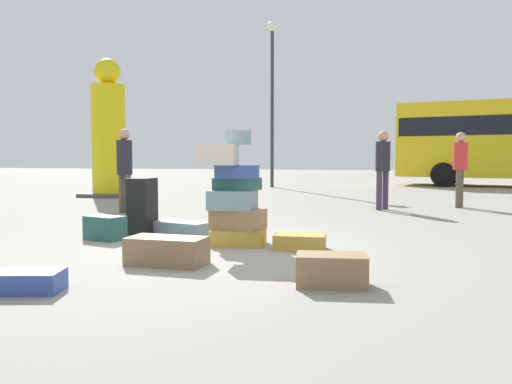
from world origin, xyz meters
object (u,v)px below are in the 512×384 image
Objects in this scene: person_bearded_onlooker at (383,163)px; yellow_dummy_statue at (109,136)px; suitcase_teal_foreground_near at (105,228)px; lamp_post at (272,79)px; suitcase_brown_upright_blue at (167,251)px; suitcase_brown_left_side at (331,270)px; person_passerby_in_red at (124,163)px; suitcase_slate_right_side at (182,228)px; suitcase_navy_foreground_far at (28,281)px; suitcase_tan_white_trunk at (300,242)px; person_tourist_with_camera at (460,163)px; suitcase_black_behind_tower at (142,206)px; suitcase_tower at (234,197)px.

yellow_dummy_statue reaches higher than person_bearded_onlooker.
suitcase_teal_foreground_near is 12.99m from lamp_post.
suitcase_brown_upright_blue is 9.93m from yellow_dummy_statue.
lamp_post is at bearing 96.44° from suitcase_brown_left_side.
person_passerby_in_red reaches higher than suitcase_brown_upright_blue.
suitcase_teal_foreground_near is at bearing -122.29° from suitcase_slate_right_side.
yellow_dummy_statue is (-5.34, 8.23, 1.55)m from suitcase_brown_upright_blue.
yellow_dummy_statue reaches higher than suitcase_navy_foreground_far.
suitcase_tan_white_trunk is 1.01× the size of suitcase_brown_left_side.
suitcase_brown_left_side is 7.93m from person_tourist_with_camera.
suitcase_tan_white_trunk reaches higher than suitcase_navy_foreground_far.
suitcase_tan_white_trunk is at bearing 13.78° from suitcase_teal_foreground_near.
suitcase_black_behind_tower reaches higher than suitcase_brown_upright_blue.
yellow_dummy_statue is at bearing 125.19° from suitcase_brown_upright_blue.
suitcase_black_behind_tower is at bearing -2.43° from person_bearded_onlooker.
person_passerby_in_red reaches higher than suitcase_tower.
suitcase_tower is 0.87× the size of person_bearded_onlooker.
suitcase_black_behind_tower is (-1.22, 1.92, 0.26)m from suitcase_brown_upright_blue.
suitcase_brown_left_side is at bearing -51.01° from yellow_dummy_statue.
suitcase_tan_white_trunk is 1.11× the size of suitcase_navy_foreground_far.
person_tourist_with_camera reaches higher than suitcase_brown_upright_blue.
suitcase_navy_foreground_far is (-0.66, -1.27, -0.06)m from suitcase_brown_upright_blue.
suitcase_slate_right_side is 3.30m from person_passerby_in_red.
suitcase_brown_upright_blue is 0.13× the size of lamp_post.
yellow_dummy_statue reaches higher than suitcase_brown_left_side.
suitcase_brown_left_side is at bearing -13.22° from suitcase_teal_foreground_near.
suitcase_black_behind_tower is 7.22m from person_tourist_with_camera.
suitcase_navy_foreground_far is at bearing 14.93° from person_bearded_onlooker.
suitcase_black_behind_tower is at bearing 86.31° from suitcase_teal_foreground_near.
suitcase_tan_white_trunk is 0.37× the size of person_passerby_in_red.
suitcase_tan_white_trunk is 3.07m from suitcase_navy_foreground_far.
suitcase_navy_foreground_far is at bearing -57.11° from suitcase_teal_foreground_near.
suitcase_brown_upright_blue is 0.48× the size of person_bearded_onlooker.
suitcase_slate_right_side is at bearing -53.12° from yellow_dummy_statue.
person_bearded_onlooker is 1.00× the size of person_tourist_with_camera.
person_passerby_in_red is at bearing -48.52° from person_tourist_with_camera.
person_passerby_in_red reaches higher than suitcase_brown_left_side.
suitcase_navy_foreground_far is 10.71m from yellow_dummy_statue.
suitcase_slate_right_side is 0.13× the size of lamp_post.
person_tourist_with_camera is at bearing -6.83° from yellow_dummy_statue.
yellow_dummy_statue is at bearing 152.27° from person_passerby_in_red.
suitcase_teal_foreground_near is at bearing 92.52° from suitcase_navy_foreground_far.
suitcase_navy_foreground_far is at bearing -81.90° from suitcase_black_behind_tower.
suitcase_black_behind_tower reaches higher than suitcase_teal_foreground_near.
lamp_post is (-2.20, 12.40, 3.32)m from suitcase_tower.
lamp_post is (-0.42, 12.43, 3.75)m from suitcase_teal_foreground_near.
yellow_dummy_statue is (-4.70, 6.26, 1.60)m from suitcase_slate_right_side.
yellow_dummy_statue is (-5.67, 6.91, 1.10)m from suitcase_tower.
person_passerby_in_red is at bearing 125.36° from suitcase_brown_left_side.
suitcase_slate_right_side is 3.25m from suitcase_navy_foreground_far.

